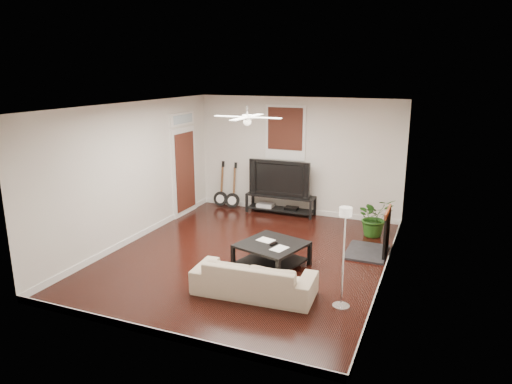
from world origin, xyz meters
The scene contains 14 objects.
room centered at (0.00, 0.00, 1.40)m, with size 5.01×6.01×2.81m.
brick_accent centered at (2.49, 1.00, 1.40)m, with size 0.02×2.20×2.80m, color #A65935.
fireplace centered at (2.20, 1.00, 0.46)m, with size 0.80×1.10×0.92m, color black.
window_back centered at (-0.30, 2.97, 1.95)m, with size 1.00×0.06×1.30m, color black.
door_left centered at (-2.46, 1.90, 1.25)m, with size 0.08×1.00×2.50m, color white.
tv_stand centered at (-0.33, 2.78, 0.24)m, with size 1.68×0.45×0.47m, color black.
tv centered at (-0.33, 2.80, 0.90)m, with size 1.51×0.20×0.87m, color black.
coffee_table centered at (0.58, -0.28, 0.22)m, with size 1.04×1.04×0.44m, color black.
sofa centered at (0.70, -1.38, 0.28)m, with size 1.89×0.74×0.55m, color tan.
floor_lamp centered at (2.05, -1.28, 0.77)m, with size 0.25×0.25×1.55m, color white, non-canonical shape.
potted_plant centered at (2.02, 2.03, 0.41)m, with size 0.74×0.64×0.83m, color #225317.
guitar_left centered at (-1.94, 2.75, 0.59)m, with size 0.36×0.26×1.18m, color black, non-canonical shape.
guitar_right centered at (-1.59, 2.72, 0.59)m, with size 0.36×0.26×1.18m, color black, non-canonical shape.
ceiling_fan centered at (0.00, 0.00, 2.60)m, with size 1.24×1.24×0.32m, color white, non-canonical shape.
Camera 1 is at (3.24, -7.52, 3.39)m, focal length 32.65 mm.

